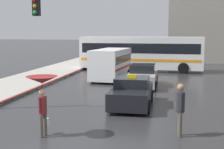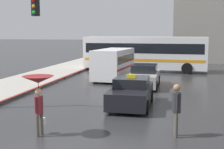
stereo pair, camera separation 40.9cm
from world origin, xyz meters
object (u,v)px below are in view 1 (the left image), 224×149
sedan_red (143,76)px  traffic_light (0,29)px  pedestrian_man (180,105)px  ambulance_van (111,63)px  pedestrian_with_umbrella (42,87)px  taxi (132,93)px  city_bus (141,52)px

sedan_red → traffic_light: size_ratio=0.79×
traffic_light → sedan_red: bearing=53.4°
sedan_red → pedestrian_man: bearing=102.1°
ambulance_van → pedestrian_with_umbrella: (0.13, -13.45, 0.44)m
taxi → city_bus: 14.44m
sedan_red → traffic_light: 10.06m
pedestrian_man → traffic_light: traffic_light is taller
taxi → pedestrian_man: (2.15, -4.15, 0.44)m
sedan_red → ambulance_van: (-2.62, 2.68, 0.62)m
sedan_red → pedestrian_with_umbrella: size_ratio=2.02×
traffic_light → city_bus: bearing=73.6°
ambulance_van → pedestrian_with_umbrella: bearing=95.9°
city_bus → traffic_light: (-4.82, -16.32, 1.96)m
sedan_red → pedestrian_with_umbrella: pedestrian_with_umbrella is taller
taxi → city_bus: (-0.86, 14.38, 1.11)m
pedestrian_man → traffic_light: 8.55m
traffic_light → pedestrian_man: bearing=-15.7°
city_bus → ambulance_van: bearing=-12.0°
taxi → sedan_red: bearing=-90.3°
sedan_red → pedestrian_with_umbrella: 11.11m
city_bus → pedestrian_with_umbrella: city_bus is taller
ambulance_van → pedestrian_man: size_ratio=2.89×
city_bus → pedestrian_with_umbrella: size_ratio=5.47×
pedestrian_with_umbrella → ambulance_van: bearing=14.2°
taxi → pedestrian_man: size_ratio=2.18×
pedestrian_man → ambulance_van: bearing=-165.8°
ambulance_van → traffic_light: traffic_light is taller
sedan_red → ambulance_van: ambulance_van is taller
pedestrian_man → traffic_light: (-7.83, 2.21, 2.63)m
pedestrian_with_umbrella → traffic_light: bearing=60.0°
ambulance_van → traffic_light: 11.10m
sedan_red → traffic_light: traffic_light is taller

